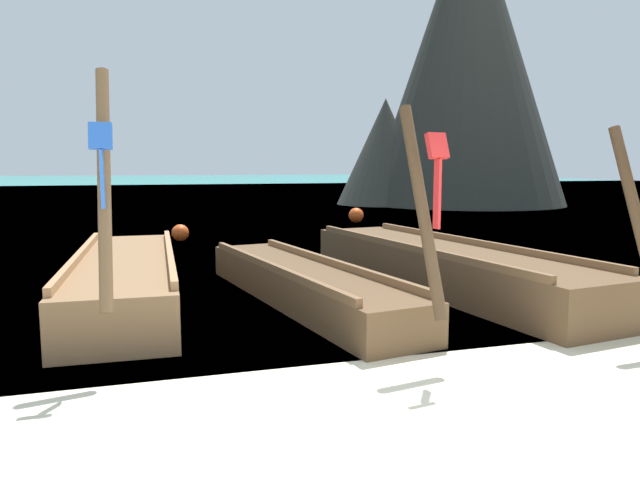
# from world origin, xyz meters

# --- Properties ---
(ground) EXTENTS (120.00, 120.00, 0.00)m
(ground) POSITION_xyz_m (0.00, 0.00, 0.00)
(ground) COLOR beige
(sea_water) EXTENTS (120.00, 120.00, 0.00)m
(sea_water) POSITION_xyz_m (0.00, 62.09, 0.00)
(sea_water) COLOR teal
(sea_water) RESTS_ON ground
(longtail_boat_blue_ribbon) EXTENTS (1.42, 6.04, 2.85)m
(longtail_boat_blue_ribbon) POSITION_xyz_m (-2.48, 5.43, 0.34)
(longtail_boat_blue_ribbon) COLOR olive
(longtail_boat_blue_ribbon) RESTS_ON ground
(longtail_boat_red_ribbon) EXTENTS (1.84, 5.90, 2.52)m
(longtail_boat_red_ribbon) POSITION_xyz_m (-0.08, 4.66, 0.27)
(longtail_boat_red_ribbon) COLOR brown
(longtail_boat_red_ribbon) RESTS_ON ground
(longtail_boat_orange_ribbon) EXTENTS (2.18, 6.94, 2.36)m
(longtail_boat_orange_ribbon) POSITION_xyz_m (2.33, 5.05, 0.33)
(longtail_boat_orange_ribbon) COLOR brown
(longtail_boat_orange_ribbon) RESTS_ON ground
(karst_rock) EXTENTS (11.26, 9.86, 14.92)m
(karst_rock) POSITION_xyz_m (13.11, 23.34, 7.14)
(karst_rock) COLOR #2D302B
(karst_rock) RESTS_ON ground
(mooring_buoy_near) EXTENTS (0.44, 0.44, 0.44)m
(mooring_buoy_near) POSITION_xyz_m (-1.33, 12.07, 0.22)
(mooring_buoy_near) COLOR #EA5119
(mooring_buoy_near) RESTS_ON sea_water
(mooring_buoy_far) EXTENTS (0.51, 0.51, 0.51)m
(mooring_buoy_far) POSITION_xyz_m (4.69, 15.38, 0.26)
(mooring_buoy_far) COLOR #EA5119
(mooring_buoy_far) RESTS_ON sea_water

